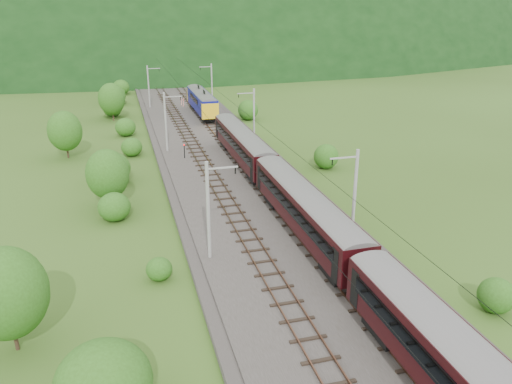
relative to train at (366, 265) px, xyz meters
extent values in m
plane|color=#304B17|center=(-2.40, 9.62, -3.41)|extent=(600.00, 600.00, 0.00)
cube|color=#38332D|center=(-2.40, 19.62, -3.26)|extent=(14.00, 220.00, 0.30)
cube|color=brown|center=(-5.52, 19.62, -2.92)|extent=(0.08, 220.00, 0.15)
cube|color=brown|center=(-4.08, 19.62, -2.92)|extent=(0.08, 220.00, 0.15)
cube|color=black|center=(-4.80, 19.62, -3.05)|extent=(2.40, 220.00, 0.12)
cube|color=brown|center=(-0.72, 19.62, -2.92)|extent=(0.08, 220.00, 0.15)
cube|color=brown|center=(0.72, 19.62, -2.92)|extent=(0.08, 220.00, 0.15)
cube|color=black|center=(0.00, 19.62, -3.05)|extent=(2.40, 220.00, 0.12)
cylinder|color=gray|center=(-8.60, 9.62, 0.89)|extent=(0.28, 0.28, 8.00)
cube|color=gray|center=(-7.40, 9.62, 4.29)|extent=(2.40, 0.12, 0.12)
cylinder|color=black|center=(-6.40, 9.62, 3.99)|extent=(0.10, 0.10, 0.50)
cylinder|color=gray|center=(-8.60, 41.62, 0.89)|extent=(0.28, 0.28, 8.00)
cube|color=gray|center=(-7.40, 41.62, 4.29)|extent=(2.40, 0.12, 0.12)
cylinder|color=black|center=(-6.40, 41.62, 3.99)|extent=(0.10, 0.10, 0.50)
cylinder|color=gray|center=(-8.60, 73.62, 0.89)|extent=(0.28, 0.28, 8.00)
cube|color=gray|center=(-7.40, 73.62, 4.29)|extent=(2.40, 0.12, 0.12)
cylinder|color=black|center=(-6.40, 73.62, 3.99)|extent=(0.10, 0.10, 0.50)
cylinder|color=gray|center=(-8.60, 105.62, 0.89)|extent=(0.28, 0.28, 8.00)
cube|color=gray|center=(-7.40, 105.62, 4.29)|extent=(2.40, 0.12, 0.12)
cylinder|color=black|center=(-6.40, 105.62, 3.99)|extent=(0.10, 0.10, 0.50)
cylinder|color=gray|center=(-8.60, 137.62, 0.89)|extent=(0.28, 0.28, 8.00)
cube|color=gray|center=(-7.40, 137.62, 4.29)|extent=(2.40, 0.12, 0.12)
cylinder|color=black|center=(-6.40, 137.62, 3.99)|extent=(0.10, 0.10, 0.50)
cylinder|color=gray|center=(3.80, 9.62, 0.89)|extent=(0.28, 0.28, 8.00)
cube|color=gray|center=(2.60, 9.62, 4.29)|extent=(2.40, 0.12, 0.12)
cylinder|color=black|center=(1.60, 9.62, 3.99)|extent=(0.10, 0.10, 0.50)
cylinder|color=gray|center=(3.80, 41.62, 0.89)|extent=(0.28, 0.28, 8.00)
cube|color=gray|center=(2.60, 41.62, 4.29)|extent=(2.40, 0.12, 0.12)
cylinder|color=black|center=(1.60, 41.62, 3.99)|extent=(0.10, 0.10, 0.50)
cylinder|color=gray|center=(3.80, 73.62, 0.89)|extent=(0.28, 0.28, 8.00)
cube|color=gray|center=(2.60, 73.62, 4.29)|extent=(2.40, 0.12, 0.12)
cylinder|color=black|center=(1.60, 73.62, 3.99)|extent=(0.10, 0.10, 0.50)
cylinder|color=gray|center=(3.80, 105.62, 0.89)|extent=(0.28, 0.28, 8.00)
cube|color=gray|center=(2.60, 105.62, 4.29)|extent=(2.40, 0.12, 0.12)
cylinder|color=black|center=(1.60, 105.62, 3.99)|extent=(0.10, 0.10, 0.50)
cylinder|color=gray|center=(3.80, 137.62, 0.89)|extent=(0.28, 0.28, 8.00)
cube|color=gray|center=(2.60, 137.62, 4.29)|extent=(2.40, 0.12, 0.12)
cylinder|color=black|center=(1.60, 137.62, 3.99)|extent=(0.10, 0.10, 0.50)
cylinder|color=black|center=(-4.80, 19.62, 3.69)|extent=(0.03, 198.00, 0.03)
cylinder|color=black|center=(0.00, 19.62, 3.69)|extent=(0.03, 198.00, 0.03)
ellipsoid|color=black|center=(-2.40, 269.62, -3.41)|extent=(504.00, 360.00, 244.00)
cylinder|color=slate|center=(0.00, -10.78, 0.75)|extent=(2.78, 20.95, 2.78)
cube|color=black|center=(1.41, -10.78, -0.20)|extent=(0.05, 18.53, 1.10)
cube|color=black|center=(0.00, -3.41, -2.41)|extent=(2.11, 3.06, 0.86)
cube|color=black|center=(0.00, 11.18, -0.55)|extent=(2.78, 21.05, 2.87)
cylinder|color=slate|center=(0.00, 11.18, 0.75)|extent=(2.78, 20.95, 2.78)
cube|color=black|center=(-1.41, 11.18, -0.20)|extent=(0.05, 18.53, 1.10)
cube|color=black|center=(1.41, 11.18, -0.20)|extent=(0.05, 18.53, 1.10)
cube|color=black|center=(0.00, 3.81, -2.41)|extent=(2.11, 3.06, 0.86)
cube|color=black|center=(0.00, 18.55, -2.41)|extent=(2.11, 3.06, 0.86)
cube|color=black|center=(0.00, 33.13, -0.55)|extent=(2.78, 21.05, 2.87)
cylinder|color=slate|center=(0.00, 33.13, 0.75)|extent=(2.78, 20.95, 2.78)
cube|color=black|center=(-1.41, 33.13, -0.20)|extent=(0.05, 18.53, 1.10)
cube|color=black|center=(1.41, 33.13, -0.20)|extent=(0.05, 18.53, 1.10)
cube|color=black|center=(0.00, 25.76, -2.41)|extent=(2.11, 3.06, 0.86)
cube|color=black|center=(0.00, 40.50, -2.41)|extent=(2.11, 3.06, 0.86)
cube|color=navy|center=(0.00, 63.70, -0.55)|extent=(2.78, 17.22, 2.87)
cylinder|color=slate|center=(0.00, 63.70, 0.75)|extent=(2.78, 17.14, 2.78)
cube|color=black|center=(-1.41, 63.70, -0.20)|extent=(0.05, 15.16, 1.10)
cube|color=black|center=(1.41, 63.70, -0.20)|extent=(0.05, 15.16, 1.10)
cube|color=black|center=(0.00, 57.67, -2.41)|extent=(2.11, 3.06, 0.86)
cube|color=black|center=(0.00, 69.73, -2.41)|extent=(2.11, 3.06, 0.86)
cube|color=yellow|center=(0.00, 72.11, -0.74)|extent=(2.83, 0.50, 2.58)
cube|color=yellow|center=(0.00, 55.29, -0.74)|extent=(2.83, 0.50, 2.58)
cube|color=black|center=(0.00, 66.70, 1.42)|extent=(0.08, 1.60, 0.86)
cylinder|color=red|center=(-2.36, 74.12, -2.38)|extent=(0.16, 0.16, 1.47)
cylinder|color=red|center=(-2.16, 72.73, -2.31)|extent=(0.17, 0.17, 1.60)
cylinder|color=black|center=(-6.78, 37.53, -2.24)|extent=(0.12, 0.12, 1.74)
sphere|color=red|center=(-6.78, 37.53, -1.33)|extent=(0.21, 0.21, 0.21)
ellipsoid|color=#295216|center=(-16.49, -5.18, -1.28)|extent=(4.74, 4.74, 4.27)
ellipsoid|color=#295216|center=(-12.77, 7.67, -2.53)|extent=(1.96, 1.96, 1.76)
ellipsoid|color=#295216|center=(-15.83, 19.85, -2.04)|extent=(3.05, 3.05, 2.74)
ellipsoid|color=#295216|center=(-15.78, 30.99, -1.67)|extent=(3.88, 3.88, 3.49)
ellipsoid|color=#295216|center=(-13.36, 41.34, -2.15)|extent=(2.80, 2.80, 2.52)
ellipsoid|color=#295216|center=(-13.84, 52.79, -2.01)|extent=(3.12, 3.12, 2.81)
ellipsoid|color=#295216|center=(-15.69, 68.05, -1.91)|extent=(3.35, 3.35, 3.01)
ellipsoid|color=#295216|center=(-15.14, 79.31, -1.43)|extent=(4.40, 4.40, 3.96)
ellipsoid|color=#295216|center=(-13.64, 91.75, -1.73)|extent=(3.73, 3.73, 3.36)
ellipsoid|color=#295216|center=(-16.88, 102.79, -2.13)|extent=(2.86, 2.86, 2.57)
cylinder|color=black|center=(-21.69, 1.78, -1.60)|extent=(0.24, 0.24, 3.62)
ellipsoid|color=#295216|center=(-21.69, 1.78, 0.47)|extent=(4.66, 4.66, 5.59)
cylinder|color=black|center=(-16.24, 23.41, -1.77)|extent=(0.24, 0.24, 3.28)
ellipsoid|color=#295216|center=(-16.24, 23.41, 0.10)|extent=(4.22, 4.22, 5.06)
cylinder|color=black|center=(-21.66, 42.74, -1.69)|extent=(0.24, 0.24, 3.44)
ellipsoid|color=#295216|center=(-21.66, 42.74, 0.27)|extent=(4.42, 4.42, 5.30)
cylinder|color=black|center=(-15.61, 64.72, -1.63)|extent=(0.24, 0.24, 3.56)
ellipsoid|color=#295216|center=(-15.61, 64.72, 0.40)|extent=(4.58, 4.58, 5.49)
ellipsoid|color=#295216|center=(8.44, -2.45, -2.32)|extent=(2.42, 2.42, 2.18)
ellipsoid|color=#295216|center=(9.75, 29.37, -2.02)|extent=(3.09, 3.09, 2.78)
ellipsoid|color=#295216|center=(7.39, 58.82, -1.82)|extent=(3.54, 3.54, 3.19)
camera|label=1|loc=(-14.51, -25.63, 15.91)|focal=35.00mm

